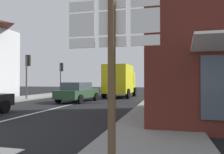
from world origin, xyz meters
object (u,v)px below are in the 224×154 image
Objects in this scene: delivery_truck at (120,80)px; route_sign_post at (112,57)px; traffic_light_near_right at (147,66)px; traffic_light_far_left at (61,71)px; traffic_light_far_right at (153,69)px; sedan_far at (78,92)px; traffic_light_near_left at (28,67)px.

route_sign_post is (3.54, -17.07, 0.35)m from delivery_truck.
traffic_light_near_right is 1.03× the size of traffic_light_far_left.
traffic_light_far_right is 9.80m from traffic_light_far_left.
delivery_truck reaches higher than sedan_far.
traffic_light_near_right reaches higher than route_sign_post.
sedan_far is 5.56m from traffic_light_near_right.
traffic_light_far_left is at bearing 90.00° from traffic_light_near_left.
traffic_light_far_right is 1.08× the size of traffic_light_far_left.
traffic_light_far_left is (-6.63, 0.86, 0.95)m from delivery_truck.
sedan_far is 0.86× the size of delivery_truck.
route_sign_post is at bearing -87.76° from traffic_light_near_right.
traffic_light_near_right is (9.67, 0.61, -0.07)m from traffic_light_near_left.
route_sign_post is (5.65, -11.82, 1.24)m from sedan_far.
traffic_light_far_right is (9.67, 7.46, 0.06)m from traffic_light_near_left.
route_sign_post reaches higher than delivery_truck.
traffic_light_far_left is at bearing 119.54° from route_sign_post.
route_sign_post is at bearing -60.46° from traffic_light_far_left.
traffic_light_near_left reaches higher than sedan_far.
route_sign_post is 0.85× the size of traffic_light_far_right.
traffic_light_far_left is (-10.16, 17.94, 0.60)m from route_sign_post.
traffic_light_far_left is (-9.67, -1.57, -0.19)m from traffic_light_far_right.
route_sign_post reaches higher than sedan_far.
traffic_light_far_right is at bearing 37.65° from traffic_light_near_left.
sedan_far is 1.20× the size of traffic_light_near_right.
traffic_light_far_right reaches higher than route_sign_post.
traffic_light_near_right is (5.16, 0.85, 1.91)m from sedan_far.
route_sign_post is 0.91× the size of traffic_light_far_left.
sedan_far is at bearing 115.55° from route_sign_post.
sedan_far is 7.82m from traffic_light_far_left.
delivery_truck is (2.11, 5.25, 0.89)m from sedan_far.
traffic_light_far_right reaches higher than traffic_light_near_right.
traffic_light_near_right is at bearing -28.60° from traffic_light_far_left.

